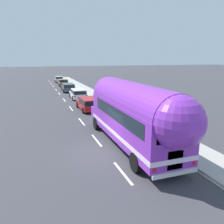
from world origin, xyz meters
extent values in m
plane|color=#38383D|center=(0.00, 0.00, 0.00)|extent=(300.00, 300.00, 0.00)
cube|color=silver|center=(0.00, -2.70, 0.00)|extent=(0.14, 2.40, 0.01)
cube|color=silver|center=(0.00, 2.13, 0.00)|extent=(0.14, 2.40, 0.01)
cube|color=silver|center=(0.00, 7.08, 0.00)|extent=(0.14, 2.40, 0.01)
cube|color=silver|center=(0.00, 12.87, 0.00)|extent=(0.14, 2.40, 0.01)
cube|color=silver|center=(0.00, 18.42, 0.00)|extent=(0.14, 2.40, 0.01)
cube|color=silver|center=(0.00, 24.38, 0.00)|extent=(0.14, 2.40, 0.01)
cube|color=silver|center=(0.00, 29.14, 0.00)|extent=(0.14, 2.40, 0.01)
cube|color=silver|center=(0.00, 34.73, 0.00)|extent=(0.14, 2.40, 0.01)
cube|color=silver|center=(0.00, 40.13, 0.00)|extent=(0.14, 2.40, 0.01)
cube|color=silver|center=(0.00, 45.81, 0.00)|extent=(0.14, 2.40, 0.01)
cube|color=silver|center=(3.63, 12.00, 0.00)|extent=(0.12, 80.00, 0.01)
cube|color=#9E9B93|center=(4.90, 10.00, 0.07)|extent=(2.53, 90.00, 0.15)
cube|color=purple|center=(1.82, 0.28, 1.75)|extent=(2.51, 9.32, 2.30)
cylinder|color=purple|center=(1.82, 0.28, 2.90)|extent=(2.46, 9.22, 2.45)
sphere|color=purple|center=(1.82, -4.33, 2.90)|extent=(2.40, 2.40, 2.40)
cube|color=purple|center=(1.81, 5.59, 1.07)|extent=(2.26, 1.30, 0.95)
cube|color=silver|center=(1.82, 0.28, 1.10)|extent=(2.55, 9.36, 0.24)
cube|color=black|center=(1.82, -0.02, 2.35)|extent=(2.53, 7.52, 0.76)
cube|color=black|center=(1.82, -4.34, 2.40)|extent=(2.00, 0.08, 0.84)
cube|color=silver|center=(1.82, -4.35, 1.15)|extent=(0.80, 0.06, 0.90)
cube|color=silver|center=(1.82, -4.44, 0.55)|extent=(2.34, 0.14, 0.20)
sphere|color=red|center=(0.77, -4.36, 0.85)|extent=(0.20, 0.20, 0.20)
sphere|color=red|center=(2.87, -4.36, 0.85)|extent=(0.20, 0.20, 0.20)
cube|color=black|center=(1.81, 4.99, 2.40)|extent=(2.14, 0.10, 0.96)
cube|color=silver|center=(1.81, 6.28, 0.95)|extent=(0.90, 0.10, 0.56)
cylinder|color=black|center=(0.64, 4.54, 0.50)|extent=(0.26, 1.00, 1.00)
cylinder|color=black|center=(2.98, 4.54, 0.50)|extent=(0.26, 1.00, 1.00)
cylinder|color=black|center=(0.65, -2.78, 0.50)|extent=(0.26, 1.00, 1.00)
cylinder|color=black|center=(2.99, -2.78, 0.50)|extent=(0.26, 1.00, 1.00)
cube|color=#A5191E|center=(1.69, 11.58, 0.52)|extent=(1.93, 4.30, 0.60)
cube|color=#A5191E|center=(1.70, 11.10, 1.09)|extent=(1.71, 3.04, 0.55)
cube|color=black|center=(1.70, 11.10, 1.06)|extent=(1.77, 3.08, 0.43)
cube|color=red|center=(0.92, 9.42, 0.70)|extent=(0.20, 0.04, 0.14)
cube|color=red|center=(2.54, 9.45, 0.70)|extent=(0.20, 0.04, 0.14)
cylinder|color=black|center=(0.78, 12.99, 0.32)|extent=(0.21, 0.64, 0.64)
cylinder|color=black|center=(2.56, 13.02, 0.32)|extent=(0.21, 0.64, 0.64)
cylinder|color=black|center=(0.83, 10.13, 0.32)|extent=(0.21, 0.64, 0.64)
cylinder|color=black|center=(2.60, 10.16, 0.32)|extent=(0.21, 0.64, 0.64)
cube|color=white|center=(2.00, 18.98, 0.52)|extent=(1.99, 4.32, 0.60)
cube|color=white|center=(1.99, 18.50, 1.09)|extent=(1.75, 2.87, 0.55)
cube|color=black|center=(1.99, 18.50, 1.06)|extent=(1.81, 2.91, 0.43)
cube|color=red|center=(1.12, 16.85, 0.70)|extent=(0.20, 0.05, 0.14)
cube|color=red|center=(2.76, 16.81, 0.70)|extent=(0.20, 0.05, 0.14)
cylinder|color=black|center=(1.13, 20.44, 0.32)|extent=(0.22, 0.64, 0.64)
cylinder|color=black|center=(2.93, 20.39, 0.32)|extent=(0.22, 0.64, 0.64)
cylinder|color=black|center=(1.06, 17.56, 0.32)|extent=(0.22, 0.64, 0.64)
cylinder|color=black|center=(2.86, 17.52, 0.32)|extent=(0.22, 0.64, 0.64)
cube|color=#474C51|center=(1.78, 26.54, 0.52)|extent=(2.07, 4.62, 0.60)
cube|color=#474C51|center=(1.76, 26.06, 1.09)|extent=(1.82, 3.17, 0.55)
cube|color=black|center=(1.76, 26.06, 1.06)|extent=(1.88, 3.21, 0.43)
cube|color=red|center=(0.86, 24.29, 0.70)|extent=(0.20, 0.05, 0.14)
cube|color=red|center=(2.52, 24.22, 0.70)|extent=(0.20, 0.05, 0.14)
cylinder|color=black|center=(0.93, 28.15, 0.32)|extent=(0.23, 0.65, 0.64)
cylinder|color=black|center=(2.75, 28.08, 0.32)|extent=(0.23, 0.65, 0.64)
cylinder|color=black|center=(0.81, 25.00, 0.32)|extent=(0.23, 0.65, 0.64)
cylinder|color=black|center=(2.63, 24.93, 0.32)|extent=(0.23, 0.65, 0.64)
cube|color=olive|center=(2.01, 34.57, 0.52)|extent=(1.95, 4.63, 0.60)
cube|color=olive|center=(2.01, 34.45, 1.09)|extent=(1.67, 2.28, 0.55)
cube|color=black|center=(2.01, 34.45, 1.06)|extent=(1.73, 2.32, 0.43)
cube|color=red|center=(1.16, 32.30, 0.70)|extent=(0.20, 0.05, 0.14)
cube|color=red|center=(2.72, 32.25, 0.70)|extent=(0.20, 0.05, 0.14)
cylinder|color=black|center=(1.20, 36.19, 0.32)|extent=(0.22, 0.65, 0.64)
cylinder|color=black|center=(2.92, 36.13, 0.32)|extent=(0.22, 0.65, 0.64)
cylinder|color=black|center=(1.10, 33.01, 0.32)|extent=(0.22, 0.65, 0.64)
cylinder|color=black|center=(2.82, 32.96, 0.32)|extent=(0.22, 0.65, 0.64)
cube|color=silver|center=(2.05, 42.64, 0.52)|extent=(1.90, 4.49, 0.60)
cube|color=silver|center=(2.04, 42.52, 1.09)|extent=(1.63, 2.13, 0.55)
cube|color=black|center=(2.04, 42.52, 1.06)|extent=(1.69, 2.17, 0.43)
cube|color=red|center=(1.22, 40.44, 0.70)|extent=(0.20, 0.05, 0.14)
cube|color=red|center=(2.74, 40.39, 0.70)|extent=(0.20, 0.05, 0.14)
cylinder|color=black|center=(1.25, 44.18, 0.32)|extent=(0.22, 0.65, 0.64)
cylinder|color=black|center=(2.94, 44.13, 0.32)|extent=(0.22, 0.65, 0.64)
cylinder|color=black|center=(1.16, 41.15, 0.32)|extent=(0.22, 0.65, 0.64)
cylinder|color=black|center=(2.84, 41.10, 0.32)|extent=(0.22, 0.65, 0.64)
camera|label=1|loc=(-3.87, -12.10, 5.55)|focal=36.12mm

